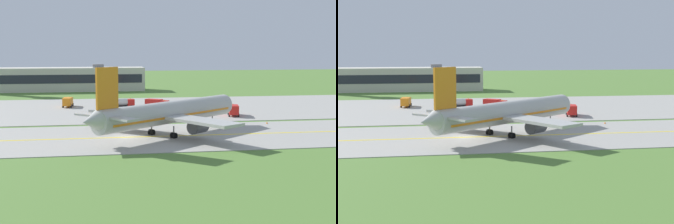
% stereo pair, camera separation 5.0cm
% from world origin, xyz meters
% --- Properties ---
extents(ground_plane, '(500.00, 500.00, 0.00)m').
position_xyz_m(ground_plane, '(0.00, 0.00, 0.00)').
color(ground_plane, '#517A33').
extents(taxiway_strip, '(240.00, 28.00, 0.10)m').
position_xyz_m(taxiway_strip, '(0.00, 0.00, 0.05)').
color(taxiway_strip, '#9E9B93').
rests_on(taxiway_strip, ground).
extents(apron_pad, '(140.00, 52.00, 0.10)m').
position_xyz_m(apron_pad, '(10.00, 42.00, 0.05)').
color(apron_pad, '#9E9B93').
rests_on(apron_pad, ground).
extents(taxiway_centreline, '(220.00, 0.60, 0.01)m').
position_xyz_m(taxiway_centreline, '(0.00, 0.00, 0.11)').
color(taxiway_centreline, yellow).
rests_on(taxiway_centreline, taxiway_strip).
extents(airplane_lead, '(32.86, 29.54, 12.70)m').
position_xyz_m(airplane_lead, '(7.47, 0.80, 4.13)').
color(airplane_lead, '#ADADA8').
rests_on(airplane_lead, ground).
extents(service_truck_baggage, '(2.85, 6.19, 2.60)m').
position_xyz_m(service_truck_baggage, '(-11.49, 47.97, 1.53)').
color(service_truck_baggage, orange).
rests_on(service_truck_baggage, ground).
extents(service_truck_fuel, '(6.02, 5.26, 2.60)m').
position_xyz_m(service_truck_fuel, '(10.91, 39.23, 1.53)').
color(service_truck_fuel, red).
rests_on(service_truck_fuel, ground).
extents(service_truck_catering, '(3.34, 6.30, 2.60)m').
position_xyz_m(service_truck_catering, '(26.53, 24.16, 1.53)').
color(service_truck_catering, red).
rests_on(service_truck_catering, ground).
extents(service_truck_pushback, '(6.27, 3.18, 2.65)m').
position_xyz_m(service_truck_pushback, '(2.45, 42.40, 1.53)').
color(service_truck_pushback, red).
rests_on(service_truck_pushback, ground).
extents(terminal_building, '(54.73, 11.39, 9.59)m').
position_xyz_m(terminal_building, '(-12.97, 98.98, 4.21)').
color(terminal_building, beige).
rests_on(terminal_building, ground).
extents(traffic_cone_near_edge, '(0.44, 0.44, 0.60)m').
position_xyz_m(traffic_cone_near_edge, '(29.80, 11.06, 0.30)').
color(traffic_cone_near_edge, orange).
rests_on(traffic_cone_near_edge, ground).
extents(traffic_cone_mid_edge, '(0.44, 0.44, 0.60)m').
position_xyz_m(traffic_cone_mid_edge, '(1.04, 13.22, 0.30)').
color(traffic_cone_mid_edge, orange).
rests_on(traffic_cone_mid_edge, ground).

